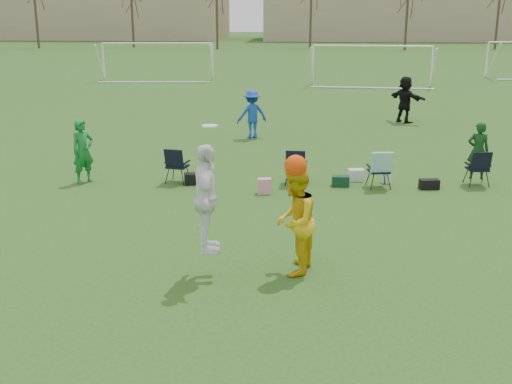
# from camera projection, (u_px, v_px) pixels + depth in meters

# --- Properties ---
(ground) EXTENTS (260.00, 260.00, 0.00)m
(ground) POSITION_uv_depth(u_px,v_px,m) (286.00, 318.00, 9.85)
(ground) COLOR #2B4D18
(ground) RESTS_ON ground
(fielder_green_near) EXTENTS (0.73, 0.75, 1.74)m
(fielder_green_near) POSITION_uv_depth(u_px,v_px,m) (83.00, 151.00, 17.34)
(fielder_green_near) COLOR #14732C
(fielder_green_near) RESTS_ON ground
(fielder_blue) EXTENTS (1.31, 1.09, 1.77)m
(fielder_blue) POSITION_uv_depth(u_px,v_px,m) (252.00, 114.00, 23.43)
(fielder_blue) COLOR #1642AA
(fielder_blue) RESTS_ON ground
(fielder_black) EXTENTS (1.60, 1.72, 1.93)m
(fielder_black) POSITION_uv_depth(u_px,v_px,m) (405.00, 99.00, 26.64)
(fielder_black) COLOR black
(fielder_black) RESTS_ON ground
(center_contest) EXTENTS (2.30, 1.43, 2.73)m
(center_contest) POSITION_uv_depth(u_px,v_px,m) (259.00, 211.00, 11.16)
(center_contest) COLOR white
(center_contest) RESTS_ON ground
(sideline_setup) EXTENTS (8.76, 1.84, 1.70)m
(sideline_setup) POSITION_uv_depth(u_px,v_px,m) (355.00, 166.00, 17.23)
(sideline_setup) COLOR #103B14
(sideline_setup) RESTS_ON ground
(goal_left) EXTENTS (7.39, 0.76, 2.46)m
(goal_left) POSITION_uv_depth(u_px,v_px,m) (158.00, 51.00, 42.73)
(goal_left) COLOR white
(goal_left) RESTS_ON ground
(goal_mid) EXTENTS (7.40, 0.63, 2.46)m
(goal_mid) POSITION_uv_depth(u_px,v_px,m) (372.00, 54.00, 39.65)
(goal_mid) COLOR white
(goal_mid) RESTS_ON ground
(tree_line) EXTENTS (110.28, 3.28, 11.40)m
(tree_line) POSITION_uv_depth(u_px,v_px,m) (313.00, 5.00, 75.35)
(tree_line) COLOR #382B21
(tree_line) RESTS_ON ground
(building_row) EXTENTS (126.00, 16.00, 13.00)m
(building_row) POSITION_uv_depth(u_px,v_px,m) (355.00, 0.00, 99.63)
(building_row) COLOR tan
(building_row) RESTS_ON ground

